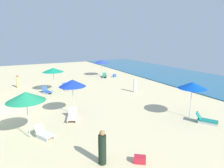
% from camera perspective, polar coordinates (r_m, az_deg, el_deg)
% --- Properties ---
extents(ground_plane, '(60.00, 60.00, 0.00)m').
position_cam_1_polar(ground_plane, '(18.33, -29.66, -6.89)').
color(ground_plane, beige).
extents(ocean, '(60.00, 11.61, 0.12)m').
position_cam_1_polar(ocean, '(29.40, 25.15, 0.77)').
color(ocean, '#27658B').
rests_on(ocean, ground_plane).
extents(umbrella_0, '(2.00, 2.00, 2.70)m').
position_cam_1_polar(umbrella_0, '(15.14, 22.49, -0.38)').
color(umbrella_0, silver).
rests_on(umbrella_0, ground_plane).
extents(lounge_chair_0_0, '(1.51, 1.24, 0.71)m').
position_cam_1_polar(lounge_chair_0_0, '(15.15, 25.80, -9.47)').
color(lounge_chair_0_0, silver).
rests_on(lounge_chair_0_0, ground_plane).
extents(umbrella_1, '(2.46, 2.46, 2.52)m').
position_cam_1_polar(umbrella_1, '(30.51, -3.07, 6.61)').
color(umbrella_1, silver).
rests_on(umbrella_1, ground_plane).
extents(lounge_chair_1_0, '(1.50, 1.08, 0.64)m').
position_cam_1_polar(lounge_chair_1_0, '(29.39, -2.17, 2.44)').
color(lounge_chair_1_0, silver).
rests_on(lounge_chair_1_0, ground_plane).
extents(umbrella_2, '(2.26, 2.26, 2.64)m').
position_cam_1_polar(umbrella_2, '(22.12, -16.86, 3.95)').
color(umbrella_2, silver).
rests_on(umbrella_2, ground_plane).
extents(lounge_chair_2_0, '(1.30, 0.71, 0.71)m').
position_cam_1_polar(lounge_chair_2_0, '(23.13, -13.32, -0.87)').
color(lounge_chair_2_0, silver).
rests_on(lounge_chair_2_0, ground_plane).
extents(lounge_chair_2_1, '(1.39, 0.96, 0.72)m').
position_cam_1_polar(lounge_chair_2_1, '(21.93, -18.55, -2.04)').
color(lounge_chair_2_1, silver).
rests_on(lounge_chair_2_1, ground_plane).
extents(umbrella_3, '(2.01, 2.01, 2.76)m').
position_cam_1_polar(umbrella_3, '(14.90, -11.52, 0.28)').
color(umbrella_3, silver).
rests_on(umbrella_3, ground_plane).
extents(lounge_chair_3_0, '(1.55, 1.09, 0.76)m').
position_cam_1_polar(lounge_chair_3_0, '(14.58, -11.53, -9.18)').
color(lounge_chair_3_0, silver).
rests_on(lounge_chair_3_0, ground_plane).
extents(umbrella_4, '(2.17, 2.17, 2.82)m').
position_cam_1_polar(umbrella_4, '(12.04, -23.94, -3.39)').
color(umbrella_4, silver).
rests_on(umbrella_4, ground_plane).
extents(lounge_chair_4_0, '(1.39, 1.12, 0.73)m').
position_cam_1_polar(lounge_chair_4_0, '(12.50, -19.31, -13.58)').
color(lounge_chair_4_0, silver).
rests_on(lounge_chair_4_0, ground_plane).
extents(beachgoer_0, '(0.40, 0.40, 1.69)m').
position_cam_1_polar(beachgoer_0, '(9.50, -2.87, -18.33)').
color(beachgoer_0, black).
rests_on(beachgoer_0, ground_plane).
extents(beachgoer_1, '(0.40, 0.40, 1.52)m').
position_cam_1_polar(beachgoer_1, '(25.67, -25.81, 0.54)').
color(beachgoer_1, '#F5D274').
rests_on(beachgoer_1, ground_plane).
extents(beachgoer_2, '(0.47, 0.47, 1.54)m').
position_cam_1_polar(beachgoer_2, '(21.39, 6.73, -0.51)').
color(beachgoer_2, white).
rests_on(beachgoer_2, ground_plane).
extents(cooler_box_0, '(0.61, 0.49, 0.37)m').
position_cam_1_polar(cooler_box_0, '(24.93, -11.07, 0.05)').
color(cooler_box_0, silver).
rests_on(cooler_box_0, ground_plane).
extents(cooler_box_1, '(0.34, 0.49, 0.43)m').
position_cam_1_polar(cooler_box_1, '(29.70, 0.76, 2.46)').
color(cooler_box_1, '#2A59A7').
rests_on(cooler_box_1, ground_plane).
extents(cooler_box_2, '(0.58, 0.63, 0.35)m').
position_cam_1_polar(cooler_box_2, '(9.95, 8.17, -21.03)').
color(cooler_box_2, red).
rests_on(cooler_box_2, ground_plane).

